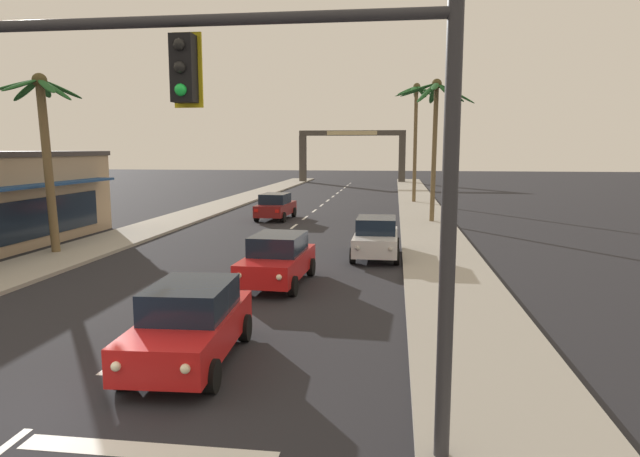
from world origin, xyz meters
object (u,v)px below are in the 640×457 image
object	(u,v)px
traffic_signal_mast	(194,113)
palm_right_third	(435,112)
town_gateway_arch	(352,149)
palm_left_second	(44,128)
sedan_oncoming_far	(276,206)
sedan_parked_nearest_kerb	(376,237)
sedan_third_in_queue	(278,259)
sedan_lead_at_stop_bar	(190,323)
palm_right_farthest	(416,118)

from	to	relation	value
traffic_signal_mast	palm_right_third	size ratio (longest dim) A/B	1.29
traffic_signal_mast	town_gateway_arch	xyz separation A→B (m)	(-3.01, 68.52, -0.52)
palm_left_second	sedan_oncoming_far	bearing A→B (deg)	62.10
palm_right_third	town_gateway_arch	world-z (taller)	palm_right_third
sedan_parked_nearest_kerb	town_gateway_arch	xyz separation A→B (m)	(-5.10, 53.04, 3.65)
traffic_signal_mast	palm_right_third	distance (m)	27.30
sedan_third_in_queue	sedan_parked_nearest_kerb	xyz separation A→B (m)	(3.12, 5.14, 0.00)
sedan_lead_at_stop_bar	palm_right_third	bearing A→B (deg)	74.38
palm_right_third	sedan_parked_nearest_kerb	bearing A→B (deg)	-105.10
sedan_third_in_queue	town_gateway_arch	bearing A→B (deg)	91.95
sedan_oncoming_far	palm_right_farthest	world-z (taller)	palm_right_farthest
sedan_lead_at_stop_bar	palm_right_third	world-z (taller)	palm_right_third
sedan_third_in_queue	palm_right_farthest	world-z (taller)	palm_right_farthest
traffic_signal_mast	palm_right_farthest	xyz separation A→B (m)	(4.44, 39.58, 2.06)
traffic_signal_mast	sedan_third_in_queue	size ratio (longest dim) A/B	2.47
sedan_third_in_queue	sedan_parked_nearest_kerb	size ratio (longest dim) A/B	1.01
town_gateway_arch	sedan_lead_at_stop_bar	bearing A→B (deg)	-88.61
sedan_oncoming_far	palm_right_third	bearing A→B (deg)	-3.73
palm_left_second	palm_right_farthest	bearing A→B (deg)	57.44
palm_right_farthest	sedan_oncoming_far	bearing A→B (deg)	-127.13
traffic_signal_mast	sedan_parked_nearest_kerb	bearing A→B (deg)	82.31
sedan_oncoming_far	town_gateway_arch	size ratio (longest dim) A/B	0.31
sedan_third_in_queue	palm_left_second	bearing A→B (deg)	160.23
palm_right_third	palm_left_second	bearing A→B (deg)	-143.38
palm_right_farthest	town_gateway_arch	bearing A→B (deg)	104.44
palm_right_third	town_gateway_arch	distance (m)	42.60
sedan_oncoming_far	palm_right_farthest	xyz separation A→B (m)	(9.21, 12.17, 6.22)
sedan_lead_at_stop_bar	sedan_oncoming_far	size ratio (longest dim) A/B	1.00
sedan_lead_at_stop_bar	sedan_oncoming_far	distance (m)	24.36
traffic_signal_mast	sedan_parked_nearest_kerb	world-z (taller)	traffic_signal_mast
palm_right_farthest	traffic_signal_mast	bearing A→B (deg)	-96.40
sedan_lead_at_stop_bar	sedan_parked_nearest_kerb	distance (m)	12.69
sedan_third_in_queue	sedan_oncoming_far	distance (m)	17.47
sedan_lead_at_stop_bar	sedan_oncoming_far	world-z (taller)	same
sedan_parked_nearest_kerb	town_gateway_arch	distance (m)	53.41
traffic_signal_mast	palm_left_second	distance (m)	18.45
sedan_lead_at_stop_bar	palm_right_farthest	distance (m)	37.29
sedan_lead_at_stop_bar	sedan_third_in_queue	bearing A→B (deg)	86.76
palm_right_farthest	town_gateway_arch	size ratio (longest dim) A/B	0.68
sedan_oncoming_far	sedan_parked_nearest_kerb	size ratio (longest dim) A/B	1.01
sedan_lead_at_stop_bar	palm_right_third	xyz separation A→B (m)	(6.56, 23.48, 5.86)
sedan_oncoming_far	sedan_parked_nearest_kerb	xyz separation A→B (m)	(6.86, -11.93, 0.00)
sedan_oncoming_far	palm_right_third	distance (m)	11.53
sedan_lead_at_stop_bar	palm_left_second	xyz separation A→B (m)	(-10.34, 10.92, 4.52)
sedan_oncoming_far	palm_right_third	size ratio (longest dim) A/B	0.52
sedan_parked_nearest_kerb	town_gateway_arch	world-z (taller)	town_gateway_arch
palm_left_second	town_gateway_arch	size ratio (longest dim) A/B	0.53
palm_left_second	palm_right_third	size ratio (longest dim) A/B	0.88
sedan_lead_at_stop_bar	sedan_parked_nearest_kerb	size ratio (longest dim) A/B	1.01
palm_left_second	town_gateway_arch	world-z (taller)	palm_left_second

